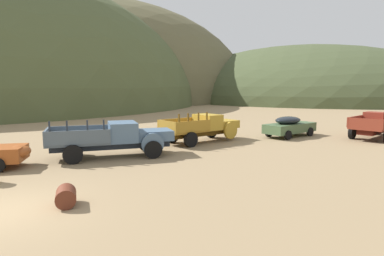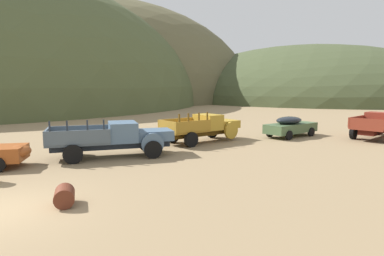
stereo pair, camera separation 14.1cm
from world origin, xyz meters
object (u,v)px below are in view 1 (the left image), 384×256
object	(u,v)px
truck_rust_red	(379,124)
car_weathered_green	(291,126)
truck_chalk_blue	(121,138)
truck_mustard	(206,127)
oil_drum_tipped	(66,196)

from	to	relation	value
truck_rust_red	car_weathered_green	bearing A→B (deg)	131.65
truck_rust_red	truck_chalk_blue	bearing A→B (deg)	156.29
truck_chalk_blue	truck_mustard	bearing A→B (deg)	27.08
truck_rust_red	oil_drum_tipped	size ratio (longest dim) A/B	6.64
truck_chalk_blue	oil_drum_tipped	xyz separation A→B (m)	(-3.50, -6.59, -0.69)
truck_chalk_blue	oil_drum_tipped	size ratio (longest dim) A/B	7.23
truck_rust_red	oil_drum_tipped	bearing A→B (deg)	173.84
car_weathered_green	truck_rust_red	size ratio (longest dim) A/B	0.81
truck_mustard	oil_drum_tipped	bearing A→B (deg)	-150.83
car_weathered_green	oil_drum_tipped	world-z (taller)	car_weathered_green
truck_mustard	oil_drum_tipped	size ratio (longest dim) A/B	6.56
oil_drum_tipped	truck_mustard	bearing A→B (deg)	41.11
truck_mustard	truck_rust_red	size ratio (longest dim) A/B	0.99
oil_drum_tipped	truck_rust_red	bearing A→B (deg)	11.10
car_weathered_green	truck_chalk_blue	bearing A→B (deg)	173.82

